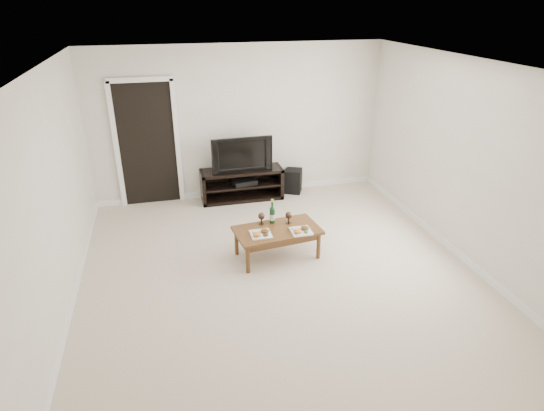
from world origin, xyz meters
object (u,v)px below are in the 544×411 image
(media_console, at_px, (242,184))
(television, at_px, (241,153))
(subwoofer, at_px, (293,181))
(coffee_table, at_px, (277,243))

(media_console, relative_size, television, 1.37)
(media_console, height_order, subwoofer, media_console)
(subwoofer, xyz_separation_m, coffee_table, (-0.85, -2.13, -0.01))
(media_console, xyz_separation_m, subwoofer, (0.96, 0.08, -0.06))
(television, relative_size, coffee_table, 0.92)
(media_console, relative_size, subwoofer, 3.28)
(media_console, height_order, coffee_table, media_console)
(subwoofer, relative_size, coffee_table, 0.38)
(television, bearing_deg, coffee_table, -88.62)
(subwoofer, bearing_deg, coffee_table, -86.93)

